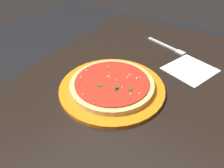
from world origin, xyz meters
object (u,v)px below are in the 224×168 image
at_px(serving_plate, 112,88).
at_px(fork, 168,47).
at_px(pizza, 112,84).
at_px(napkin_folded_right, 190,69).

bearing_deg(serving_plate, fork, 171.73).
xyz_separation_m(pizza, napkin_folded_right, (-0.24, 0.18, -0.02)).
height_order(pizza, fork, pizza).
relative_size(napkin_folded_right, fork, 0.85).
distance_m(serving_plate, fork, 0.36).
distance_m(pizza, fork, 0.36).
relative_size(serving_plate, pizza, 1.26).
bearing_deg(napkin_folded_right, serving_plate, -36.80).
bearing_deg(fork, pizza, -8.27).
distance_m(pizza, napkin_folded_right, 0.30).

